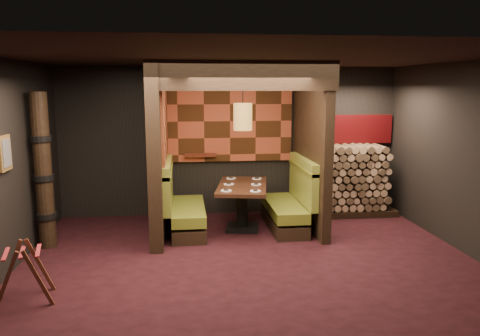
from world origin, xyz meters
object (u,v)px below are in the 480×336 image
booth_bench_left (182,209)px  luggage_rack (24,271)px  dining_table (242,198)px  totem_column (43,172)px  firewood_stack (350,180)px  pendant_lamp (243,117)px  booth_bench_right (290,205)px

booth_bench_left → luggage_rack: bearing=-126.3°
dining_table → totem_column: size_ratio=0.68×
luggage_rack → totem_column: size_ratio=0.32×
firewood_stack → booth_bench_left: bearing=-167.8°
pendant_lamp → firewood_stack: bearing=19.3°
luggage_rack → firewood_stack: size_ratio=0.44×
booth_bench_right → luggage_rack: 4.47m
pendant_lamp → luggage_rack: size_ratio=1.46×
pendant_lamp → totem_column: (-3.13, -0.48, -0.79)m
dining_table → pendant_lamp: 1.41m
totem_column → firewood_stack: bearing=13.2°
luggage_rack → dining_table: bearing=40.6°
firewood_stack → totem_column: bearing=-166.8°
booth_bench_left → pendant_lamp: (1.04, -0.07, 1.57)m
booth_bench_right → totem_column: totem_column is taller
booth_bench_left → totem_column: bearing=-165.2°
dining_table → pendant_lamp: bearing=-90.0°
pendant_lamp → firewood_stack: pendant_lamp is taller
dining_table → luggage_rack: 3.78m
booth_bench_right → firewood_stack: firewood_stack is taller
booth_bench_left → totem_column: totem_column is taller
booth_bench_right → luggage_rack: booth_bench_right is taller
dining_table → totem_column: (-3.13, -0.53, 0.62)m
booth_bench_left → firewood_stack: 3.33m
booth_bench_left → luggage_rack: (-1.82, -2.48, -0.04)m
dining_table → pendant_lamp: pendant_lamp is taller
booth_bench_right → luggage_rack: size_ratio=2.12×
totem_column → pendant_lamp: bearing=8.7°
totem_column → firewood_stack: totem_column is taller
totem_column → firewood_stack: (5.33, 1.25, -0.51)m
booth_bench_left → pendant_lamp: pendant_lamp is taller
booth_bench_right → pendant_lamp: 1.79m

